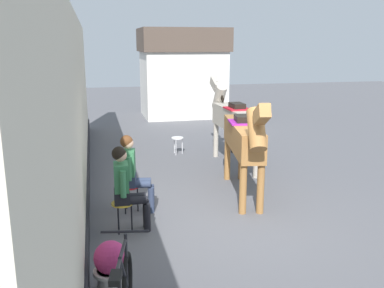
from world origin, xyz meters
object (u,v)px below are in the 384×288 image
object	(u,v)px
seated_visitor_near	(126,184)
spare_stool_white	(177,140)
saddled_horse_far	(233,118)
flower_planter_near	(111,266)
saddled_horse_near	(244,139)
seated_visitor_far	(132,170)

from	to	relation	value
seated_visitor_near	spare_stool_white	world-z (taller)	seated_visitor_near
saddled_horse_far	flower_planter_near	size ratio (longest dim) A/B	4.68
saddled_horse_far	spare_stool_white	bearing A→B (deg)	129.81
seated_visitor_near	spare_stool_white	xyz separation A→B (m)	(1.73, 4.55, -0.38)
seated_visitor_near	saddled_horse_near	distance (m)	2.59
saddled_horse_near	saddled_horse_far	xyz separation A→B (m)	(0.51, 2.16, 0.00)
flower_planter_near	spare_stool_white	bearing A→B (deg)	71.72
saddled_horse_far	seated_visitor_far	bearing A→B (deg)	-137.57
saddled_horse_near	saddled_horse_far	world-z (taller)	same
saddled_horse_near	saddled_horse_far	bearing A→B (deg)	76.77
saddled_horse_near	flower_planter_near	xyz separation A→B (m)	(-2.66, -2.73, -0.82)
seated_visitor_near	flower_planter_near	bearing A→B (deg)	-100.96
seated_visitor_far	spare_stool_white	world-z (taller)	seated_visitor_far
saddled_horse_near	seated_visitor_far	bearing A→B (deg)	-172.78
spare_stool_white	seated_visitor_near	bearing A→B (deg)	-110.83
seated_visitor_far	saddled_horse_far	size ratio (longest dim) A/B	0.46
flower_planter_near	spare_stool_white	xyz separation A→B (m)	(2.05, 6.22, 0.07)
saddled_horse_near	saddled_horse_far	distance (m)	2.22
spare_stool_white	seated_visitor_far	bearing A→B (deg)	-112.39
saddled_horse_far	spare_stool_white	xyz separation A→B (m)	(-1.11, 1.33, -0.76)
saddled_horse_near	spare_stool_white	xyz separation A→B (m)	(-0.60, 3.49, -0.76)
spare_stool_white	saddled_horse_far	bearing A→B (deg)	-50.19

